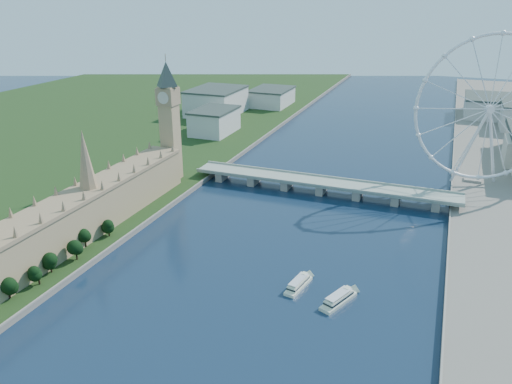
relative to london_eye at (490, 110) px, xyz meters
The scene contains 7 objects.
parliament_range 313.29m from the london_eye, 143.26° to the right, with size 24.00×200.00×70.00m.
big_ben 259.68m from the london_eye, 162.73° to the right, with size 20.02×20.02×110.00m.
westminster_bridge 145.38m from the london_eye, 155.34° to the right, with size 220.00×22.00×9.50m.
london_eye is the anchor object (origin of this frame).
city_skyline 226.06m from the london_eye, 111.50° to the left, with size 505.00×280.00×32.00m.
tour_boat_near 233.17m from the london_eye, 115.72° to the right, with size 6.70×26.39×5.80m, color beige, non-canonical shape.
tour_boat_far 230.43m from the london_eye, 109.22° to the right, with size 7.28×28.55×6.30m, color beige, non-canonical shape.
Camera 1 is at (87.36, -79.00, 153.72)m, focal length 35.00 mm.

